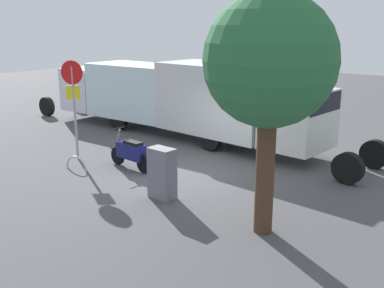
{
  "coord_description": "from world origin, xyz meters",
  "views": [
    {
      "loc": [
        -8.13,
        9.98,
        4.37
      ],
      "look_at": [
        -0.22,
        -0.01,
        0.94
      ],
      "focal_mm": 42.5,
      "sensor_mm": 36.0,
      "label": 1
    }
  ],
  "objects_px": {
    "box_truck_far": "(123,90)",
    "utility_cabinet": "(162,173)",
    "box_truck_near": "(240,103)",
    "bike_rack_hoop": "(77,169)",
    "motorcycle": "(131,152)",
    "street_tree": "(270,63)",
    "stop_sign": "(73,94)"
  },
  "relations": [
    {
      "from": "street_tree",
      "to": "utility_cabinet",
      "type": "xyz_separation_m",
      "value": [
        3.0,
        -0.11,
        -2.94
      ]
    },
    {
      "from": "motorcycle",
      "to": "street_tree",
      "type": "relative_size",
      "value": 0.36
    },
    {
      "from": "street_tree",
      "to": "bike_rack_hoop",
      "type": "relative_size",
      "value": 5.86
    },
    {
      "from": "box_truck_near",
      "to": "utility_cabinet",
      "type": "relative_size",
      "value": 6.26
    },
    {
      "from": "box_truck_near",
      "to": "motorcycle",
      "type": "relative_size",
      "value": 4.56
    },
    {
      "from": "bike_rack_hoop",
      "to": "motorcycle",
      "type": "bearing_deg",
      "value": -139.22
    },
    {
      "from": "motorcycle",
      "to": "utility_cabinet",
      "type": "distance_m",
      "value": 2.65
    },
    {
      "from": "utility_cabinet",
      "to": "box_truck_near",
      "type": "bearing_deg",
      "value": -78.74
    },
    {
      "from": "box_truck_far",
      "to": "bike_rack_hoop",
      "type": "xyz_separation_m",
      "value": [
        -3.57,
        5.4,
        -1.53
      ]
    },
    {
      "from": "stop_sign",
      "to": "bike_rack_hoop",
      "type": "bearing_deg",
      "value": 140.41
    },
    {
      "from": "box_truck_far",
      "to": "stop_sign",
      "type": "height_order",
      "value": "stop_sign"
    },
    {
      "from": "stop_sign",
      "to": "utility_cabinet",
      "type": "height_order",
      "value": "stop_sign"
    },
    {
      "from": "box_truck_near",
      "to": "box_truck_far",
      "type": "relative_size",
      "value": 1.03
    },
    {
      "from": "box_truck_far",
      "to": "motorcycle",
      "type": "bearing_deg",
      "value": 137.13
    },
    {
      "from": "motorcycle",
      "to": "utility_cabinet",
      "type": "height_order",
      "value": "utility_cabinet"
    },
    {
      "from": "box_truck_near",
      "to": "box_truck_far",
      "type": "distance_m",
      "value": 6.16
    },
    {
      "from": "box_truck_near",
      "to": "bike_rack_hoop",
      "type": "bearing_deg",
      "value": -112.08
    },
    {
      "from": "box_truck_near",
      "to": "box_truck_far",
      "type": "xyz_separation_m",
      "value": [
        6.15,
        -0.23,
        -0.09
      ]
    },
    {
      "from": "street_tree",
      "to": "bike_rack_hoop",
      "type": "bearing_deg",
      "value": -1.77
    },
    {
      "from": "box_truck_far",
      "to": "utility_cabinet",
      "type": "distance_m",
      "value": 9.1
    },
    {
      "from": "box_truck_far",
      "to": "utility_cabinet",
      "type": "xyz_separation_m",
      "value": [
        -7.2,
        5.5,
        -0.87
      ]
    },
    {
      "from": "street_tree",
      "to": "motorcycle",
      "type": "bearing_deg",
      "value": -13.65
    },
    {
      "from": "stop_sign",
      "to": "utility_cabinet",
      "type": "bearing_deg",
      "value": 169.1
    },
    {
      "from": "box_truck_near",
      "to": "motorcycle",
      "type": "xyz_separation_m",
      "value": [
        1.31,
        4.08,
        -1.1
      ]
    },
    {
      "from": "box_truck_near",
      "to": "motorcycle",
      "type": "distance_m",
      "value": 4.42
    },
    {
      "from": "utility_cabinet",
      "to": "stop_sign",
      "type": "bearing_deg",
      "value": -10.9
    },
    {
      "from": "motorcycle",
      "to": "box_truck_near",
      "type": "bearing_deg",
      "value": -103.19
    },
    {
      "from": "stop_sign",
      "to": "street_tree",
      "type": "xyz_separation_m",
      "value": [
        -7.57,
        0.99,
        1.46
      ]
    },
    {
      "from": "motorcycle",
      "to": "stop_sign",
      "type": "relative_size",
      "value": 0.56
    },
    {
      "from": "box_truck_far",
      "to": "stop_sign",
      "type": "distance_m",
      "value": 5.34
    },
    {
      "from": "box_truck_far",
      "to": "bike_rack_hoop",
      "type": "height_order",
      "value": "box_truck_far"
    },
    {
      "from": "motorcycle",
      "to": "box_truck_far",
      "type": "bearing_deg",
      "value": -37.02
    }
  ]
}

